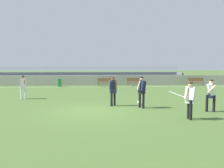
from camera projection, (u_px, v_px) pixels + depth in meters
The scene contains 15 objects.
ground_plane at pixel (94, 111), 11.35m from camera, with size 160.00×160.00×0.00m, color #4C6B30.
field_line_sideline at pixel (97, 87), 23.84m from camera, with size 44.00×0.12×0.01m, color white.
field_line_penalty_mark at pixel (178, 94), 17.64m from camera, with size 0.12×4.40×0.01m, color white.
sideline_wall at pixel (98, 80), 25.55m from camera, with size 48.00×0.16×1.13m, color #BCB7AD.
bleacher_stand at pixel (80, 77), 27.36m from camera, with size 24.96×2.47×1.98m.
bench_near_bin at pixel (135, 81), 24.55m from camera, with size 1.80×0.40×0.90m.
bench_far_left at pixel (196, 81), 24.90m from camera, with size 1.80×0.40×0.90m.
bench_near_wall_gap at pixel (106, 81), 24.38m from camera, with size 1.80×0.40×0.90m.
trash_bin at pixel (59, 83), 23.88m from camera, with size 0.49×0.49×0.86m, color #2D7F3D.
player_dark_challenging at pixel (142, 89), 12.09m from camera, with size 0.61×0.50×1.72m.
player_dark_pressing_high at pixel (113, 89), 12.71m from camera, with size 0.45×0.49×1.67m.
player_white_overlapping at pixel (190, 97), 9.56m from camera, with size 0.60×0.54×1.63m.
player_white_dropping_back at pixel (211, 93), 11.09m from camera, with size 0.54×0.57×1.63m.
player_white_deep_cover at pixel (23, 85), 15.32m from camera, with size 0.48×0.67×1.63m.
soccer_ball at pixel (139, 103), 13.26m from camera, with size 0.22×0.22×0.22m, color white.
Camera 1 is at (0.34, -11.22, 2.35)m, focal length 35.74 mm.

